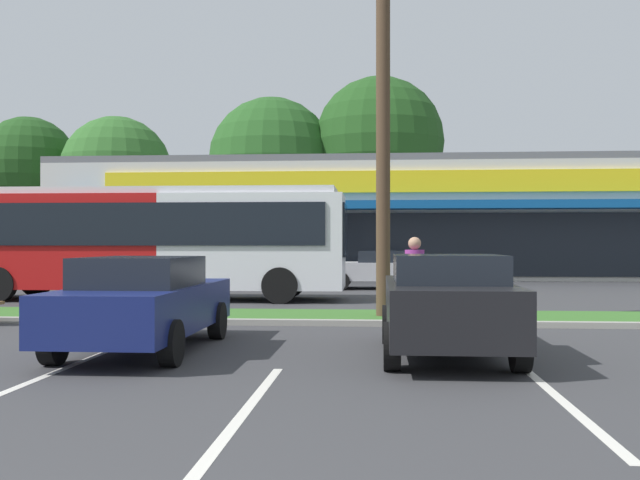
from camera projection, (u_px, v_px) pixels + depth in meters
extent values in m
cube|color=#386B28|center=(285.00, 316.00, 16.04)|extent=(56.00, 2.20, 0.12)
cube|color=#99968C|center=(278.00, 322.00, 14.82)|extent=(56.00, 0.24, 0.12)
cube|color=silver|center=(48.00, 375.00, 9.26)|extent=(0.12, 4.80, 0.01)
cube|color=silver|center=(246.00, 410.00, 7.30)|extent=(0.12, 4.80, 0.01)
cube|color=silver|center=(559.00, 398.00, 7.88)|extent=(0.12, 4.80, 0.01)
cube|color=beige|center=(380.00, 224.00, 38.06)|extent=(30.66, 12.28, 5.28)
cube|color=black|center=(380.00, 245.00, 31.89)|extent=(25.75, 0.08, 2.75)
cube|color=#0F4C8C|center=(380.00, 205.00, 31.24)|extent=(28.82, 1.40, 0.35)
cube|color=yellow|center=(380.00, 182.00, 31.86)|extent=(24.52, 0.16, 0.95)
cube|color=slate|center=(380.00, 170.00, 38.06)|extent=(30.66, 12.28, 0.30)
cylinder|color=#473323|center=(28.00, 234.00, 47.83)|extent=(0.44, 0.44, 4.45)
sphere|color=#1E4719|center=(28.00, 164.00, 47.84)|extent=(6.21, 6.21, 6.21)
cylinder|color=#473323|center=(116.00, 241.00, 46.03)|extent=(0.44, 0.44, 3.59)
sphere|color=#2D6026|center=(116.00, 171.00, 46.05)|extent=(6.86, 6.86, 6.86)
cylinder|color=#473323|center=(272.00, 238.00, 45.58)|extent=(0.44, 0.44, 3.90)
sphere|color=#23511E|center=(272.00, 160.00, 45.60)|extent=(7.77, 7.77, 7.77)
cylinder|color=#473323|center=(379.00, 230.00, 45.15)|extent=(0.44, 0.44, 4.91)
sphere|color=#1E4719|center=(379.00, 142.00, 45.17)|extent=(7.98, 7.98, 7.98)
cylinder|color=#4C3826|center=(383.00, 91.00, 15.61)|extent=(0.30, 0.30, 9.81)
cube|color=#B71414|center=(65.00, 242.00, 21.67)|extent=(6.29, 2.61, 2.70)
cube|color=silver|center=(256.00, 242.00, 21.28)|extent=(5.15, 2.60, 2.70)
cube|color=silver|center=(150.00, 192.00, 21.50)|extent=(10.96, 2.39, 0.20)
cube|color=black|center=(136.00, 224.00, 20.19)|extent=(10.48, 0.16, 1.19)
cube|color=black|center=(345.00, 230.00, 21.10)|extent=(0.08, 2.17, 1.51)
cylinder|color=black|center=(289.00, 281.00, 22.38)|extent=(1.00, 0.31, 1.00)
cylinder|color=black|center=(280.00, 285.00, 20.04)|extent=(1.00, 0.31, 1.00)
cylinder|color=black|center=(134.00, 280.00, 22.72)|extent=(1.00, 0.31, 1.00)
cylinder|color=black|center=(107.00, 285.00, 20.38)|extent=(1.00, 0.31, 1.00)
cylinder|color=black|center=(36.00, 280.00, 22.94)|extent=(1.00, 0.31, 1.00)
cube|color=black|center=(446.00, 308.00, 10.78)|extent=(1.73, 4.14, 0.78)
cube|color=black|center=(448.00, 269.00, 10.58)|extent=(1.53, 1.86, 0.40)
cylinder|color=black|center=(389.00, 324.00, 12.13)|extent=(0.22, 0.64, 0.64)
cylinder|color=black|center=(490.00, 325.00, 12.00)|extent=(0.22, 0.64, 0.64)
cylinder|color=black|center=(392.00, 346.00, 9.57)|extent=(0.22, 0.64, 0.64)
cylinder|color=black|center=(520.00, 348.00, 9.44)|extent=(0.22, 0.64, 0.64)
cube|color=navy|center=(145.00, 308.00, 11.36)|extent=(1.73, 4.60, 0.69)
cube|color=black|center=(140.00, 272.00, 11.13)|extent=(1.52, 2.07, 0.45)
cylinder|color=black|center=(125.00, 320.00, 12.84)|extent=(0.22, 0.64, 0.64)
cylinder|color=black|center=(217.00, 321.00, 12.71)|extent=(0.22, 0.64, 0.64)
cylinder|color=black|center=(53.00, 342.00, 10.00)|extent=(0.22, 0.64, 0.64)
cylinder|color=black|center=(171.00, 343.00, 9.87)|extent=(0.22, 0.64, 0.64)
cube|color=#B7B7BC|center=(17.00, 269.00, 27.99)|extent=(4.67, 1.74, 0.66)
cube|color=black|center=(11.00, 254.00, 28.01)|extent=(2.10, 1.53, 0.50)
cylinder|color=black|center=(63.00, 277.00, 28.70)|extent=(0.64, 0.22, 0.64)
cylinder|color=black|center=(44.00, 279.00, 27.06)|extent=(0.64, 0.22, 0.64)
cube|color=#515459|center=(212.00, 269.00, 27.60)|extent=(4.12, 1.88, 0.70)
cube|color=black|center=(206.00, 253.00, 27.62)|extent=(1.85, 1.66, 0.50)
cylinder|color=black|center=(249.00, 277.00, 28.39)|extent=(0.64, 0.22, 0.64)
cylinder|color=black|center=(241.00, 280.00, 26.61)|extent=(0.64, 0.22, 0.64)
cylinder|color=black|center=(185.00, 277.00, 28.60)|extent=(0.64, 0.22, 0.64)
cylinder|color=black|center=(172.00, 280.00, 26.81)|extent=(0.64, 0.22, 0.64)
cube|color=#B7B7BC|center=(381.00, 271.00, 26.47)|extent=(4.50, 1.89, 0.64)
cube|color=black|center=(387.00, 257.00, 26.46)|extent=(2.02, 1.66, 0.41)
cylinder|color=black|center=(341.00, 281.00, 25.69)|extent=(0.64, 0.22, 0.64)
cylinder|color=black|center=(343.00, 279.00, 27.47)|extent=(0.64, 0.22, 0.64)
cylinder|color=black|center=(421.00, 281.00, 25.47)|extent=(0.64, 0.22, 0.64)
cylinder|color=black|center=(418.00, 279.00, 27.26)|extent=(0.64, 0.22, 0.64)
cylinder|color=#1E2338|center=(415.00, 310.00, 13.53)|extent=(0.30, 0.30, 0.86)
cylinder|color=#99338C|center=(415.00, 268.00, 13.53)|extent=(0.36, 0.36, 0.68)
sphere|color=tan|center=(415.00, 243.00, 13.53)|extent=(0.24, 0.24, 0.24)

